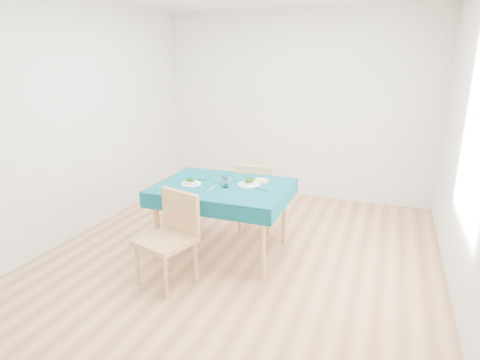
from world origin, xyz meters
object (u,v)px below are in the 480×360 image
(table, at_px, (223,219))
(bowl_near, at_px, (191,181))
(chair_near, at_px, (165,227))
(chair_far, at_px, (257,187))
(side_plate, at_px, (261,181))
(bowl_far, at_px, (249,182))

(table, relative_size, bowl_near, 6.49)
(chair_near, bearing_deg, table, 88.82)
(table, height_order, chair_far, chair_far)
(chair_far, bearing_deg, table, 72.80)
(chair_far, height_order, side_plate, chair_far)
(table, distance_m, bowl_far, 0.50)
(chair_far, relative_size, side_plate, 5.85)
(bowl_far, bearing_deg, bowl_near, -161.58)
(table, bearing_deg, side_plate, 39.30)
(table, distance_m, chair_near, 0.83)
(chair_near, relative_size, chair_far, 1.04)
(table, bearing_deg, bowl_far, 19.50)
(side_plate, bearing_deg, bowl_near, -150.28)
(table, height_order, chair_near, chair_near)
(chair_near, relative_size, bowl_near, 5.42)
(chair_near, xyz_separation_m, side_plate, (0.57, 1.04, 0.20))
(chair_near, bearing_deg, side_plate, 77.59)
(side_plate, bearing_deg, chair_near, -118.51)
(bowl_far, bearing_deg, side_plate, 68.48)
(chair_near, height_order, bowl_near, chair_near)
(table, bearing_deg, chair_near, -107.28)
(chair_far, relative_size, bowl_far, 4.62)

